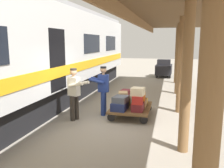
{
  "coord_description": "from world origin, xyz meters",
  "views": [
    {
      "loc": [
        -1.59,
        7.13,
        2.53
      ],
      "look_at": [
        0.27,
        -0.45,
        1.15
      ],
      "focal_mm": 38.22,
      "sensor_mm": 36.0,
      "label": 1
    }
  ],
  "objects": [
    {
      "name": "train_car",
      "position": [
        3.48,
        0.0,
        2.06
      ],
      "size": [
        3.02,
        20.25,
        4.0
      ],
      "color": "silver",
      "rests_on": "ground_plane"
    },
    {
      "name": "suitcase_tan_vintage",
      "position": [
        -0.04,
        -0.77,
        0.7
      ],
      "size": [
        0.4,
        0.49,
        0.25
      ],
      "primitive_type": "cube",
      "rotation": [
        0.0,
        0.0,
        0.23
      ],
      "color": "tan",
      "rests_on": "suitcase_olive_duffel"
    },
    {
      "name": "suitcase_red_plastic",
      "position": [
        -0.62,
        -0.24,
        0.73
      ],
      "size": [
        0.38,
        0.49,
        0.26
      ],
      "primitive_type": "cube",
      "rotation": [
        0.0,
        0.0,
        0.09
      ],
      "color": "#AD231E",
      "rests_on": "suitcase_maroon_trunk"
    },
    {
      "name": "suitcase_maroon_trunk",
      "position": [
        -0.62,
        -0.26,
        0.47
      ],
      "size": [
        0.38,
        0.45,
        0.26
      ],
      "primitive_type": "cube",
      "rotation": [
        0.0,
        0.0,
        -0.03
      ],
      "color": "maroon",
      "rests_on": "luggage_cart"
    },
    {
      "name": "suitcase_brown_leather",
      "position": [
        -0.62,
        -0.75,
        0.47
      ],
      "size": [
        0.46,
        0.6,
        0.28
      ],
      "primitive_type": "cube",
      "rotation": [
        0.0,
        0.0,
        -0.02
      ],
      "color": "brown",
      "rests_on": "luggage_cart"
    },
    {
      "name": "suitcase_cream_canvas",
      "position": [
        -0.62,
        -0.26,
        0.98
      ],
      "size": [
        0.44,
        0.43,
        0.25
      ],
      "primitive_type": "cube",
      "rotation": [
        0.0,
        0.0,
        -0.11
      ],
      "color": "beige",
      "rests_on": "suitcase_red_plastic"
    },
    {
      "name": "suitcase_navy_fabric",
      "position": [
        -0.03,
        -0.26,
        0.46
      ],
      "size": [
        0.5,
        0.67,
        0.25
      ],
      "primitive_type": "cube",
      "rotation": [
        0.0,
        0.0,
        -0.07
      ],
      "color": "navy",
      "rests_on": "luggage_cart"
    },
    {
      "name": "porter_by_door",
      "position": [
        1.38,
        0.12,
        0.93
      ],
      "size": [
        0.73,
        0.55,
        1.7
      ],
      "color": "#332D28",
      "rests_on": "ground_plane"
    },
    {
      "name": "baggage_tug",
      "position": [
        -1.13,
        -10.51,
        0.63
      ],
      "size": [
        1.19,
        1.75,
        1.3
      ],
      "color": "black",
      "rests_on": "ground_plane"
    },
    {
      "name": "suitcase_burgundy_valise",
      "position": [
        -0.03,
        -1.21,
        0.72
      ],
      "size": [
        0.37,
        0.55,
        0.17
      ],
      "primitive_type": "cube",
      "rotation": [
        0.0,
        0.0,
        -0.12
      ],
      "color": "maroon",
      "rests_on": "suitcase_gray_aluminum"
    },
    {
      "name": "ground_plane",
      "position": [
        0.0,
        0.0,
        0.0
      ],
      "size": [
        60.0,
        60.0,
        0.0
      ],
      "primitive_type": "plane",
      "color": "gray"
    },
    {
      "name": "luggage_cart",
      "position": [
        -0.33,
        -0.75,
        0.29
      ],
      "size": [
        1.31,
        1.77,
        0.34
      ],
      "color": "brown",
      "rests_on": "ground_plane"
    },
    {
      "name": "platform_canopy",
      "position": [
        -1.89,
        0.0,
        3.27
      ],
      "size": [
        3.2,
        17.08,
        3.56
      ],
      "color": "brown",
      "rests_on": "ground_plane"
    },
    {
      "name": "suitcase_yellow_case",
      "position": [
        -0.62,
        -1.23,
        0.42
      ],
      "size": [
        0.42,
        0.46,
        0.17
      ],
      "primitive_type": "cube",
      "rotation": [
        0.0,
        0.0,
        -0.03
      ],
      "color": "gold",
      "rests_on": "luggage_cart"
    },
    {
      "name": "suitcase_olive_duffel",
      "position": [
        -0.03,
        -0.75,
        0.45
      ],
      "size": [
        0.47,
        0.49,
        0.24
      ],
      "primitive_type": "cube",
      "rotation": [
        0.0,
        0.0,
        0.0
      ],
      "color": "brown",
      "rests_on": "luggage_cart"
    },
    {
      "name": "suitcase_orange_carryall",
      "position": [
        -0.6,
        -0.72,
        0.71
      ],
      "size": [
        0.46,
        0.53,
        0.2
      ],
      "primitive_type": "cube",
      "rotation": [
        0.0,
        0.0,
        0.06
      ],
      "color": "#CC6B23",
      "rests_on": "suitcase_brown_leather"
    },
    {
      "name": "porter_in_overalls",
      "position": [
        0.65,
        -0.68,
        0.93
      ],
      "size": [
        0.69,
        0.46,
        1.7
      ],
      "color": "navy",
      "rests_on": "ground_plane"
    },
    {
      "name": "suitcase_slate_roller",
      "position": [
        -0.06,
        -0.28,
        0.69
      ],
      "size": [
        0.51,
        0.59,
        0.2
      ],
      "primitive_type": "cube",
      "rotation": [
        0.0,
        0.0,
        -0.16
      ],
      "color": "#4C515B",
      "rests_on": "suitcase_navy_fabric"
    },
    {
      "name": "suitcase_gray_aluminum",
      "position": [
        -0.03,
        -1.23,
        0.48
      ],
      "size": [
        0.46,
        0.52,
        0.3
      ],
      "primitive_type": "cube",
      "rotation": [
        0.0,
        0.0,
        0.05
      ],
      "color": "#9EA0A5",
      "rests_on": "luggage_cart"
    }
  ]
}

